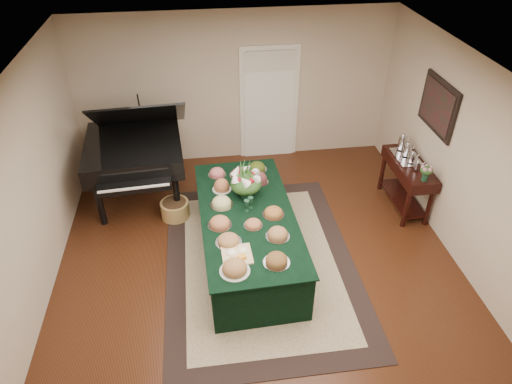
{
  "coord_description": "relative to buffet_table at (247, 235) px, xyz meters",
  "views": [
    {
      "loc": [
        -0.65,
        -4.5,
        4.53
      ],
      "look_at": [
        0.0,
        0.3,
        1.05
      ],
      "focal_mm": 32.0,
      "sensor_mm": 36.0,
      "label": 1
    }
  ],
  "objects": [
    {
      "name": "pink_bouquet",
      "position": [
        2.62,
        0.34,
        0.61
      ],
      "size": [
        0.2,
        0.2,
        0.25
      ],
      "color": "#163724",
      "rests_on": "mahogany_sideboard"
    },
    {
      "name": "mahogany_sideboard",
      "position": [
        2.62,
        0.82,
        0.25
      ],
      "size": [
        0.45,
        1.19,
        0.82
      ],
      "color": "black",
      "rests_on": "ground"
    },
    {
      "name": "ground",
      "position": [
        0.13,
        -0.24,
        -0.38
      ],
      "size": [
        6.0,
        6.0,
        0.0
      ],
      "primitive_type": "plane",
      "color": "black",
      "rests_on": "ground"
    },
    {
      "name": "floral_centerpiece",
      "position": [
        0.03,
        0.41,
        0.64
      ],
      "size": [
        0.45,
        0.45,
        0.45
      ],
      "color": "#163724",
      "rests_on": "buffet_table"
    },
    {
      "name": "green_goblets",
      "position": [
        0.03,
        0.09,
        0.46
      ],
      "size": [
        0.13,
        0.14,
        0.18
      ],
      "color": "#163724",
      "rests_on": "buffet_table"
    },
    {
      "name": "buffet_table",
      "position": [
        0.0,
        0.0,
        0.0
      ],
      "size": [
        1.33,
        2.69,
        0.75
      ],
      "color": "black",
      "rests_on": "ground"
    },
    {
      "name": "wicker_basket",
      "position": [
        -1.02,
        1.02,
        -0.24
      ],
      "size": [
        0.44,
        0.44,
        0.28
      ],
      "primitive_type": "cylinder",
      "color": "#A88343",
      "rests_on": "ground"
    },
    {
      "name": "area_rug",
      "position": [
        0.15,
        -0.17,
        -0.37
      ],
      "size": [
        2.6,
        3.64,
        0.01
      ],
      "color": "black",
      "rests_on": "ground"
    },
    {
      "name": "cutting_board",
      "position": [
        -0.22,
        -0.76,
        0.4
      ],
      "size": [
        0.37,
        0.37,
        0.1
      ],
      "color": "tan",
      "rests_on": "buffet_table"
    },
    {
      "name": "wall_painting",
      "position": [
        2.84,
        0.82,
        1.37
      ],
      "size": [
        0.05,
        0.95,
        0.75
      ],
      "color": "black",
      "rests_on": "ground"
    },
    {
      "name": "tea_service",
      "position": [
        2.62,
        0.96,
        0.55
      ],
      "size": [
        0.34,
        0.74,
        0.3
      ],
      "color": "silver",
      "rests_on": "mahogany_sideboard"
    },
    {
      "name": "food_platters",
      "position": [
        -0.05,
        0.0,
        0.42
      ],
      "size": [
        1.03,
        2.42,
        0.14
      ],
      "color": "silver",
      "rests_on": "buffet_table"
    },
    {
      "name": "kitchen_doorway",
      "position": [
        0.73,
        2.73,
        0.65
      ],
      "size": [
        1.05,
        0.07,
        2.1
      ],
      "color": "white",
      "rests_on": "ground"
    },
    {
      "name": "grand_piano",
      "position": [
        -1.58,
        1.65,
        0.53
      ],
      "size": [
        1.66,
        1.87,
        1.8
      ],
      "color": "black",
      "rests_on": "ground"
    }
  ]
}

